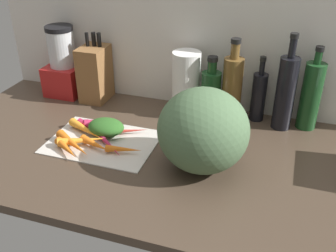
{
  "coord_description": "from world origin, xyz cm",
  "views": [
    {
      "loc": [
        33.34,
        -104.2,
        72.03
      ],
      "look_at": [
        -1.79,
        2.5,
        8.23
      ],
      "focal_mm": 41.91,
      "sensor_mm": 36.0,
      "label": 1
    }
  ],
  "objects_px": {
    "carrot_0": "(67,149)",
    "cutting_board": "(103,141)",
    "carrot_1": "(95,127)",
    "knife_block": "(95,73)",
    "bottle_1": "(232,88)",
    "bottle_0": "(211,94)",
    "carrot_5": "(95,144)",
    "blender_appliance": "(64,66)",
    "carrot_3": "(109,145)",
    "carrot_9": "(102,122)",
    "paper_towel_roll": "(186,83)",
    "winter_squash": "(203,130)",
    "carrot_7": "(124,149)",
    "carrot_6": "(73,144)",
    "carrot_8": "(86,130)",
    "bottle_4": "(311,95)",
    "carrot_4": "(83,140)",
    "bottle_3": "(285,92)",
    "carrot_2": "(126,131)",
    "bottle_2": "(259,96)"
  },
  "relations": [
    {
      "from": "carrot_8",
      "to": "bottle_1",
      "type": "distance_m",
      "value": 0.55
    },
    {
      "from": "carrot_9",
      "to": "paper_towel_roll",
      "type": "height_order",
      "value": "paper_towel_roll"
    },
    {
      "from": "carrot_6",
      "to": "bottle_3",
      "type": "distance_m",
      "value": 0.76
    },
    {
      "from": "bottle_1",
      "to": "winter_squash",
      "type": "bearing_deg",
      "value": -94.65
    },
    {
      "from": "carrot_9",
      "to": "bottle_0",
      "type": "distance_m",
      "value": 0.42
    },
    {
      "from": "cutting_board",
      "to": "bottle_1",
      "type": "height_order",
      "value": "bottle_1"
    },
    {
      "from": "carrot_8",
      "to": "carrot_9",
      "type": "height_order",
      "value": "carrot_9"
    },
    {
      "from": "carrot_8",
      "to": "winter_squash",
      "type": "xyz_separation_m",
      "value": [
        0.43,
        -0.05,
        0.11
      ]
    },
    {
      "from": "carrot_2",
      "to": "bottle_4",
      "type": "distance_m",
      "value": 0.67
    },
    {
      "from": "knife_block",
      "to": "bottle_3",
      "type": "relative_size",
      "value": 0.8
    },
    {
      "from": "cutting_board",
      "to": "winter_squash",
      "type": "xyz_separation_m",
      "value": [
        0.36,
        -0.03,
        0.13
      ]
    },
    {
      "from": "knife_block",
      "to": "carrot_4",
      "type": "bearing_deg",
      "value": -70.02
    },
    {
      "from": "cutting_board",
      "to": "knife_block",
      "type": "distance_m",
      "value": 0.38
    },
    {
      "from": "carrot_4",
      "to": "carrot_8",
      "type": "bearing_deg",
      "value": 108.56
    },
    {
      "from": "carrot_3",
      "to": "blender_appliance",
      "type": "bearing_deg",
      "value": 136.38
    },
    {
      "from": "knife_block",
      "to": "cutting_board",
      "type": "bearing_deg",
      "value": -59.98
    },
    {
      "from": "carrot_1",
      "to": "carrot_6",
      "type": "relative_size",
      "value": 0.82
    },
    {
      "from": "cutting_board",
      "to": "carrot_0",
      "type": "height_order",
      "value": "carrot_0"
    },
    {
      "from": "carrot_2",
      "to": "knife_block",
      "type": "xyz_separation_m",
      "value": [
        -0.24,
        0.24,
        0.1
      ]
    },
    {
      "from": "carrot_4",
      "to": "blender_appliance",
      "type": "xyz_separation_m",
      "value": [
        -0.28,
        0.36,
        0.1
      ]
    },
    {
      "from": "cutting_board",
      "to": "carrot_9",
      "type": "bearing_deg",
      "value": 116.93
    },
    {
      "from": "carrot_0",
      "to": "cutting_board",
      "type": "bearing_deg",
      "value": 53.62
    },
    {
      "from": "carrot_0",
      "to": "bottle_3",
      "type": "bearing_deg",
      "value": 32.12
    },
    {
      "from": "paper_towel_roll",
      "to": "carrot_7",
      "type": "bearing_deg",
      "value": -106.77
    },
    {
      "from": "knife_block",
      "to": "carrot_1",
      "type": "bearing_deg",
      "value": -64.44
    },
    {
      "from": "carrot_7",
      "to": "paper_towel_roll",
      "type": "distance_m",
      "value": 0.39
    },
    {
      "from": "carrot_3",
      "to": "carrot_6",
      "type": "xyz_separation_m",
      "value": [
        -0.11,
        -0.04,
        0.01
      ]
    },
    {
      "from": "winter_squash",
      "to": "bottle_2",
      "type": "xyz_separation_m",
      "value": [
        0.12,
        0.37,
        -0.03
      ]
    },
    {
      "from": "carrot_0",
      "to": "carrot_9",
      "type": "distance_m",
      "value": 0.2
    },
    {
      "from": "carrot_1",
      "to": "bottle_0",
      "type": "height_order",
      "value": "bottle_0"
    },
    {
      "from": "cutting_board",
      "to": "bottle_4",
      "type": "bearing_deg",
      "value": 26.87
    },
    {
      "from": "carrot_6",
      "to": "bottle_4",
      "type": "xyz_separation_m",
      "value": [
        0.73,
        0.41,
        0.1
      ]
    },
    {
      "from": "carrot_6",
      "to": "bottle_0",
      "type": "height_order",
      "value": "bottle_0"
    },
    {
      "from": "carrot_1",
      "to": "knife_block",
      "type": "relative_size",
      "value": 0.51
    },
    {
      "from": "carrot_1",
      "to": "bottle_3",
      "type": "height_order",
      "value": "bottle_3"
    },
    {
      "from": "carrot_9",
      "to": "carrot_7",
      "type": "bearing_deg",
      "value": -43.0
    },
    {
      "from": "paper_towel_roll",
      "to": "bottle_2",
      "type": "xyz_separation_m",
      "value": [
        0.27,
        0.03,
        -0.03
      ]
    },
    {
      "from": "carrot_9",
      "to": "bottle_3",
      "type": "bearing_deg",
      "value": 19.05
    },
    {
      "from": "carrot_6",
      "to": "carrot_9",
      "type": "distance_m",
      "value": 0.17
    },
    {
      "from": "carrot_7",
      "to": "bottle_0",
      "type": "bearing_deg",
      "value": 58.34
    },
    {
      "from": "winter_squash",
      "to": "knife_block",
      "type": "height_order",
      "value": "knife_block"
    },
    {
      "from": "carrot_1",
      "to": "carrot_9",
      "type": "relative_size",
      "value": 1.15
    },
    {
      "from": "bottle_0",
      "to": "carrot_9",
      "type": "bearing_deg",
      "value": -150.32
    },
    {
      "from": "carrot_1",
      "to": "knife_block",
      "type": "bearing_deg",
      "value": 115.56
    },
    {
      "from": "carrot_1",
      "to": "carrot_3",
      "type": "distance_m",
      "value": 0.13
    },
    {
      "from": "cutting_board",
      "to": "bottle_0",
      "type": "relative_size",
      "value": 1.49
    },
    {
      "from": "carrot_1",
      "to": "winter_squash",
      "type": "bearing_deg",
      "value": -11.22
    },
    {
      "from": "carrot_3",
      "to": "winter_squash",
      "type": "xyz_separation_m",
      "value": [
        0.32,
        0.0,
        0.11
      ]
    },
    {
      "from": "carrot_5",
      "to": "blender_appliance",
      "type": "bearing_deg",
      "value": 131.51
    },
    {
      "from": "carrot_7",
      "to": "paper_towel_roll",
      "type": "xyz_separation_m",
      "value": [
        0.11,
        0.36,
        0.1
      ]
    }
  ]
}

